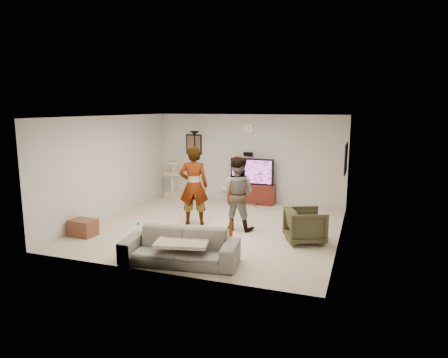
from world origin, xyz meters
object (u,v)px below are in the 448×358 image
(tv, at_px, (252,171))
(cat_tree, at_px, (172,180))
(tv_stand, at_px, (252,194))
(armchair, at_px, (305,226))
(person_left, at_px, (194,186))
(beer_bottle, at_px, (231,229))
(side_table, at_px, (83,228))
(person_right, at_px, (237,193))
(floor_lamp, at_px, (195,165))
(sofa, at_px, (180,247))

(tv, xyz_separation_m, cat_tree, (-2.37, -0.27, -0.35))
(tv_stand, relative_size, cat_tree, 1.17)
(armchair, bearing_deg, person_left, 57.01)
(tv_stand, distance_m, person_left, 2.65)
(beer_bottle, height_order, side_table, beer_bottle)
(person_right, bearing_deg, floor_lamp, -47.33)
(tv_stand, height_order, sofa, sofa)
(tv_stand, bearing_deg, cat_tree, -173.47)
(person_right, bearing_deg, armchair, 168.70)
(tv_stand, distance_m, beer_bottle, 4.87)
(person_right, height_order, sofa, person_right)
(tv_stand, height_order, cat_tree, cat_tree)
(tv_stand, relative_size, beer_bottle, 5.27)
(cat_tree, bearing_deg, person_left, -52.73)
(person_left, bearing_deg, armchair, 152.68)
(person_right, bearing_deg, tv, -79.26)
(person_left, height_order, armchair, person_left)
(tv, xyz_separation_m, beer_bottle, (0.97, -4.75, -0.20))
(tv, bearing_deg, cat_tree, -173.47)
(tv, bearing_deg, armchair, -56.27)
(tv_stand, relative_size, sofa, 0.65)
(beer_bottle, height_order, armchair, beer_bottle)
(cat_tree, xyz_separation_m, armchair, (4.31, -2.62, -0.22))
(beer_bottle, relative_size, armchair, 0.33)
(cat_tree, xyz_separation_m, sofa, (2.41, -4.48, -0.27))
(person_right, bearing_deg, tv_stand, -79.26)
(person_left, xyz_separation_m, beer_bottle, (1.67, -2.28, -0.19))
(sofa, height_order, armchair, armchair)
(sofa, distance_m, beer_bottle, 1.03)
(person_right, distance_m, beer_bottle, 2.32)
(sofa, bearing_deg, tv, 82.47)
(tv_stand, xyz_separation_m, floor_lamp, (-1.74, -0.02, 0.73))
(floor_lamp, xyz_separation_m, beer_bottle, (2.71, -4.73, -0.29))
(floor_lamp, bearing_deg, tv_stand, 0.75)
(floor_lamp, relative_size, person_right, 1.23)
(tv_stand, distance_m, person_right, 2.60)
(tv_stand, bearing_deg, side_table, -122.40)
(person_left, xyz_separation_m, person_right, (1.07, -0.04, -0.09))
(tv_stand, distance_m, side_table, 4.81)
(tv, xyz_separation_m, floor_lamp, (-1.74, -0.02, 0.09))
(tv, bearing_deg, beer_bottle, -78.44)
(tv, relative_size, armchair, 1.64)
(person_right, bearing_deg, sofa, 84.02)
(armchair, relative_size, side_table, 1.43)
(tv, relative_size, cat_tree, 1.10)
(tv_stand, relative_size, tv, 1.06)
(tv, xyz_separation_m, side_table, (-2.57, -4.06, -0.74))
(floor_lamp, distance_m, cat_tree, 0.81)
(person_right, distance_m, armchair, 1.68)
(tv_stand, xyz_separation_m, person_right, (0.37, -2.51, 0.55))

